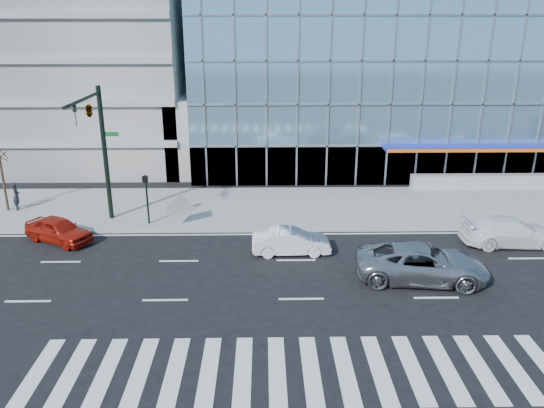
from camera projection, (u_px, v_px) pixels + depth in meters
The scene contains 13 objects.
ground at pixel (296, 260), 27.17m from camera, with size 160.00×160.00×0.00m, color black.
sidewalk at pixel (289, 207), 34.70m from camera, with size 120.00×8.00×0.15m, color gray.
theatre_building at pixel (430, 67), 49.48m from camera, with size 42.00×26.00×15.00m, color #7AAFCC.
parking_garage at pixel (61, 39), 48.11m from camera, with size 24.00×24.00×20.00m, color gray.
ramp_block at pixel (210, 132), 43.08m from camera, with size 6.00×8.00×6.00m, color gray.
traffic_signal at pixel (94, 125), 29.28m from camera, with size 1.14×5.74×8.00m.
ped_signal_post at pixel (146, 192), 31.00m from camera, with size 0.30×0.33×3.00m.
silver_suv at pixel (422, 263), 24.86m from camera, with size 2.82×6.12×1.70m, color #A4A4A9.
white_suv at pixel (510, 232), 28.81m from camera, with size 2.15×5.29×1.53m, color white.
white_sedan at pixel (291, 241), 27.76m from camera, with size 1.43×4.09×1.35m, color white.
red_sedan at pixel (58, 230), 29.24m from camera, with size 1.64×4.09×1.39m, color #9E180C.
pedestrian at pixel (16, 196), 33.71m from camera, with size 0.66×0.43×1.81m, color black.
tilted_panel at pixel (181, 209), 31.43m from camera, with size 1.30×0.06×1.30m, color #959595.
Camera 1 is at (-1.65, -24.69, 11.66)m, focal length 35.00 mm.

